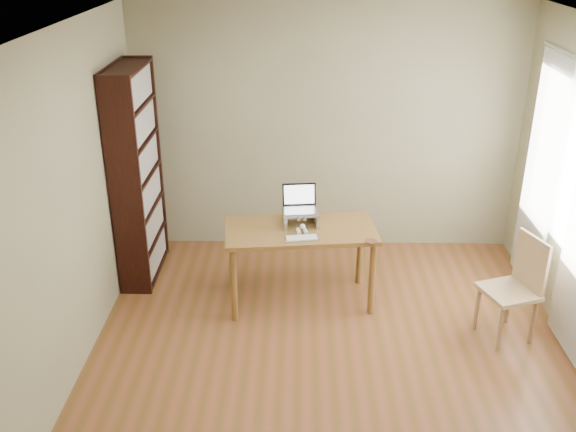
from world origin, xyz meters
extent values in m
cube|color=brown|center=(0.00, 0.00, -0.01)|extent=(4.00, 4.50, 0.02)
cube|color=silver|center=(0.00, 0.00, 2.61)|extent=(4.00, 4.50, 0.02)
cube|color=#847B58|center=(0.00, 2.26, 1.30)|extent=(4.00, 0.02, 2.60)
cube|color=#847B58|center=(-2.01, 0.00, 1.30)|extent=(0.02, 4.50, 2.60)
cube|color=white|center=(1.98, 0.80, 1.40)|extent=(0.01, 1.80, 1.40)
cube|color=black|center=(-1.84, 1.12, 1.05)|extent=(0.30, 0.04, 2.10)
cube|color=black|center=(-1.84, 1.98, 1.05)|extent=(0.30, 0.04, 2.10)
cube|color=black|center=(-1.98, 1.55, 1.05)|extent=(0.02, 0.90, 2.10)
cube|color=black|center=(-1.84, 1.55, 0.03)|extent=(0.30, 0.84, 0.02)
cube|color=black|center=(-1.81, 1.55, 0.20)|extent=(0.20, 0.78, 0.28)
cube|color=black|center=(-1.84, 1.55, 0.37)|extent=(0.30, 0.84, 0.03)
cube|color=black|center=(-1.81, 1.55, 0.54)|extent=(0.20, 0.78, 0.28)
cube|color=black|center=(-1.84, 1.55, 0.71)|extent=(0.30, 0.84, 0.02)
cube|color=black|center=(-1.81, 1.55, 0.88)|extent=(0.20, 0.78, 0.28)
cube|color=black|center=(-1.84, 1.55, 1.05)|extent=(0.30, 0.84, 0.02)
cube|color=black|center=(-1.81, 1.55, 1.22)|extent=(0.20, 0.78, 0.28)
cube|color=black|center=(-1.84, 1.55, 1.39)|extent=(0.30, 0.84, 0.02)
cube|color=black|center=(-1.81, 1.55, 1.56)|extent=(0.20, 0.78, 0.28)
cube|color=black|center=(-1.84, 1.55, 1.73)|extent=(0.30, 0.84, 0.02)
cube|color=black|center=(-1.81, 1.55, 1.90)|extent=(0.20, 0.78, 0.28)
cube|color=black|center=(-1.84, 1.55, 2.07)|extent=(0.30, 0.84, 0.03)
cube|color=silver|center=(1.92, 1.35, 1.15)|extent=(0.03, 0.70, 2.20)
cube|color=brown|center=(-0.27, 1.03, 0.73)|extent=(1.42, 0.82, 0.04)
cylinder|color=brown|center=(-0.88, 1.30, 0.35)|extent=(0.06, 0.06, 0.71)
cylinder|color=brown|center=(0.35, 1.30, 0.35)|extent=(0.06, 0.06, 0.71)
cylinder|color=brown|center=(-0.88, 0.75, 0.35)|extent=(0.06, 0.06, 0.71)
cylinder|color=brown|center=(0.35, 0.75, 0.35)|extent=(0.06, 0.06, 0.71)
cube|color=silver|center=(-0.41, 1.11, 0.81)|extent=(0.03, 0.25, 0.12)
cube|color=silver|center=(-0.12, 1.11, 0.81)|extent=(0.03, 0.25, 0.12)
cube|color=silver|center=(-0.27, 1.11, 0.88)|extent=(0.32, 0.25, 0.01)
cube|color=silver|center=(-0.27, 1.11, 0.89)|extent=(0.33, 0.24, 0.02)
cube|color=black|center=(-0.27, 1.23, 1.00)|extent=(0.31, 0.08, 0.20)
cube|color=white|center=(-0.27, 1.22, 1.00)|extent=(0.28, 0.06, 0.17)
cube|color=silver|center=(-0.25, 0.81, 0.76)|extent=(0.31, 0.17, 0.02)
cube|color=white|center=(-0.25, 0.81, 0.77)|extent=(0.28, 0.15, 0.00)
cylinder|color=brown|center=(0.34, 0.77, 0.75)|extent=(0.11, 0.11, 0.01)
ellipsoid|color=#474137|center=(-0.28, 1.14, 0.82)|extent=(0.18, 0.40, 0.14)
ellipsoid|color=#474137|center=(-0.28, 1.25, 0.81)|extent=(0.16, 0.17, 0.13)
ellipsoid|color=#474137|center=(-0.28, 0.95, 0.84)|extent=(0.10, 0.10, 0.10)
ellipsoid|color=white|center=(-0.28, 0.99, 0.80)|extent=(0.09, 0.09, 0.08)
sphere|color=white|center=(-0.28, 0.91, 0.82)|extent=(0.05, 0.05, 0.05)
cone|color=#474137|center=(-0.31, 0.95, 0.88)|extent=(0.03, 0.04, 0.04)
cone|color=#474137|center=(-0.25, 0.95, 0.88)|extent=(0.03, 0.04, 0.04)
cylinder|color=white|center=(-0.31, 0.94, 0.77)|extent=(0.03, 0.09, 0.03)
cylinder|color=white|center=(-0.25, 0.94, 0.77)|extent=(0.03, 0.09, 0.03)
cylinder|color=#474137|center=(-0.19, 1.27, 0.77)|extent=(0.14, 0.21, 0.03)
cube|color=tan|center=(1.48, 0.48, 0.43)|extent=(0.52, 0.52, 0.04)
cylinder|color=tan|center=(1.31, 0.32, 0.22)|extent=(0.04, 0.04, 0.43)
cylinder|color=tan|center=(1.64, 0.32, 0.22)|extent=(0.04, 0.04, 0.43)
cylinder|color=tan|center=(1.31, 0.65, 0.22)|extent=(0.04, 0.04, 0.43)
cylinder|color=tan|center=(1.64, 0.65, 0.22)|extent=(0.04, 0.04, 0.43)
cube|color=tan|center=(1.66, 0.48, 0.68)|extent=(0.16, 0.37, 0.48)
camera|label=1|loc=(-0.27, -4.17, 3.22)|focal=40.00mm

